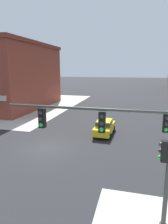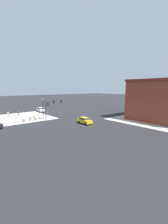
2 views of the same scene
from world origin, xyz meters
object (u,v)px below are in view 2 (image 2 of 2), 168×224
Objects in this scene: pedestrian_at_curb at (19,113)px; bollard_sphere_curb_d at (24,120)px; street_lamp_corner_near at (43,107)px; bollard_sphere_curb_c at (31,119)px; bollard_sphere_curb_b at (35,119)px; bollard_sphere_curb_a at (41,118)px; pedestrian_walking_east at (38,113)px; car_main_northbound_far at (84,120)px; pedestrian_near_bench at (8,113)px; traffic_signal_main at (50,105)px; bench_near_signal at (32,117)px; car_main_southbound_near at (40,109)px.

bollard_sphere_curb_d is at bearing 79.81° from pedestrian_at_curb.
street_lamp_corner_near is at bearing 110.60° from pedestrian_at_curb.
bollard_sphere_curb_b is at bearing 160.95° from bollard_sphere_curb_c.
bollard_sphere_curb_b is (1.74, 0.25, 0.00)m from bollard_sphere_curb_a.
car_main_northbound_far reaches higher than pedestrian_walking_east.
bollard_sphere_curb_a is 12.98m from pedestrian_near_bench.
pedestrian_walking_east is at bearing -78.34° from traffic_signal_main.
bench_near_signal is 1.12× the size of pedestrian_near_bench.
car_main_northbound_far is (-8.15, 12.63, 0.53)m from bollard_sphere_curb_b.
pedestrian_near_bench is at bearing -68.84° from bollard_sphere_curb_b.
bollard_sphere_curb_c is 0.50× the size of pedestrian_at_curb.
car_main_northbound_far reaches higher than bench_near_signal.
car_main_southbound_near is (-6.14, -13.86, 0.53)m from bollard_sphere_curb_a.
bollard_sphere_curb_d is 11.34m from pedestrian_near_bench.
bench_near_signal is at bearing -96.28° from bollard_sphere_curb_b.
pedestrian_at_curb is 6.87m from pedestrian_walking_east.
bollard_sphere_curb_d is (4.97, -0.11, 0.00)m from bollard_sphere_curb_a.
bollard_sphere_curb_a is 4.97m from bollard_sphere_curb_d.
pedestrian_walking_east is (-3.37, -3.16, 0.56)m from bench_near_signal.
car_main_northbound_far is 26.76m from car_main_southbound_near.
traffic_signal_main is at bearing 129.48° from pedestrian_near_bench.
bench_near_signal is 1.18× the size of pedestrian_at_curb.
street_lamp_corner_near is (-0.92, -0.16, 3.35)m from bollard_sphere_curb_a.
bench_near_signal is at bearing 119.78° from pedestrian_near_bench.
bollard_sphere_curb_b is at bearing 60.83° from car_main_southbound_near.
bollard_sphere_curb_b is 0.42× the size of bench_near_signal.
traffic_signal_main is 4.76× the size of pedestrian_at_curb.
traffic_signal_main is 9.49× the size of bollard_sphere_curb_b.
street_lamp_corner_near is at bearing -67.19° from car_main_northbound_far.
bench_near_signal is at bearing -142.00° from bollard_sphere_curb_d.
pedestrian_walking_east is at bearing -136.82° from bench_near_signal.
bollard_sphere_curb_a is 1.00× the size of bollard_sphere_curb_c.
bollard_sphere_curb_d is at bearing 96.42° from pedestrian_near_bench.
bollard_sphere_curb_a is 3.22m from bench_near_signal.
pedestrian_walking_east reaches higher than bench_near_signal.
bollard_sphere_curb_a is 14.40m from car_main_northbound_far.
bollard_sphere_curb_a is at bearing 176.76° from bollard_sphere_curb_c.
pedestrian_near_bench is at bearing -73.70° from bollard_sphere_curb_c.
pedestrian_near_bench is 1.06× the size of pedestrian_at_curb.
traffic_signal_main reaches higher than pedestrian_walking_east.
traffic_signal_main is 9.49× the size of bollard_sphere_curb_d.
bench_near_signal is (4.66, -3.07, -3.60)m from traffic_signal_main.
street_lamp_corner_near is at bearing -170.34° from bollard_sphere_curb_a.
street_lamp_corner_near reaches higher than pedestrian_walking_east.
pedestrian_walking_east is at bearing 137.13° from pedestrian_at_curb.
car_main_southbound_near reaches higher than pedestrian_near_bench.
bollard_sphere_curb_d is at bearing 40.61° from pedestrian_walking_east.
bollard_sphere_curb_c is at bearing -3.12° from traffic_signal_main.
pedestrian_near_bench is at bearing -32.83° from pedestrian_walking_east.
bollard_sphere_curb_c is at bearing 50.03° from pedestrian_walking_east.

